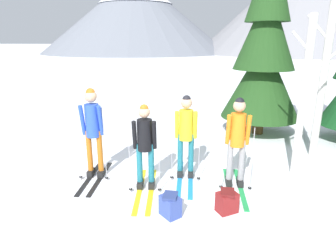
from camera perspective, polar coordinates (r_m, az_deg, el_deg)
The scene contains 11 objects.
ground_plane at distance 6.06m, azimuth -2.32°, elevation -10.68°, with size 400.00×400.00×0.00m, color white.
skier_in_blue at distance 6.09m, azimuth -14.27°, elevation -0.24°, with size 0.61×1.58×1.86m.
skier_in_black at distance 5.48m, azimuth -4.49°, elevation -3.61°, with size 0.60×1.78×1.65m.
skier_in_yellow at distance 5.93m, azimuth 3.49°, elevation -1.19°, with size 0.61×1.72×1.72m.
skier_in_orange at distance 5.66m, azimuth 13.23°, elevation -2.48°, with size 0.61×1.67×1.75m.
pine_tree_mid at distance 9.05m, azimuth 18.15°, elevation 13.91°, with size 2.26×2.26×5.46m.
birch_tree_tall at distance 6.48m, azimuth 24.75°, elevation 5.14°, with size 1.09×0.34×3.23m.
birch_tree_slender at distance 7.69m, azimuth 28.67°, elevation 14.49°, with size 0.66×0.77×5.46m.
backpack_on_snow_front at distance 4.92m, azimuth 0.43°, elevation -15.07°, with size 0.40×0.39×0.38m.
backpack_on_snow_beside at distance 5.11m, azimuth 11.33°, elevation -14.13°, with size 0.40×0.38×0.38m.
mountain_ridge_distant at distance 68.83m, azimuth 13.73°, elevation 21.70°, with size 79.67×46.52×20.97m.
Camera 1 is at (1.16, -5.28, 2.75)m, focal length 31.56 mm.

